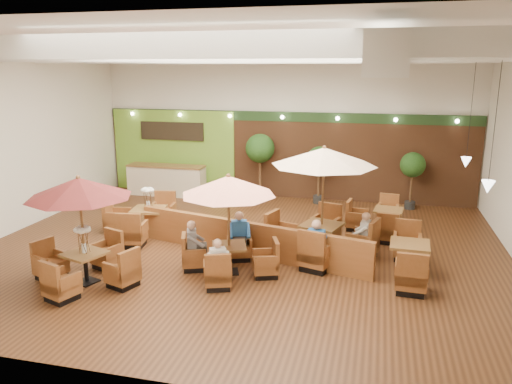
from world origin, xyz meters
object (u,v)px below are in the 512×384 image
(diner_3, at_px, (317,240))
(diner_4, at_px, (363,230))
(service_counter, at_px, (167,180))
(booth_divider, at_px, (247,239))
(diner_0, at_px, (217,257))
(table_0, at_px, (81,211))
(topiary_1, at_px, (319,161))
(topiary_0, at_px, (260,151))
(table_1, at_px, (229,206))
(table_5, at_px, (379,221))
(diner_1, at_px, (239,231))
(table_3, at_px, (140,219))
(table_2, at_px, (323,182))
(topiary_2, at_px, (413,167))
(table_4, at_px, (409,260))
(diner_2, at_px, (194,240))

(diner_3, relative_size, diner_4, 1.06)
(service_counter, relative_size, booth_divider, 0.45)
(diner_0, bearing_deg, table_0, 159.60)
(table_0, bearing_deg, topiary_1, 81.69)
(service_counter, height_order, table_0, table_0)
(topiary_0, relative_size, diner_4, 3.16)
(table_1, relative_size, topiary_0, 1.02)
(table_1, relative_size, diner_3, 3.05)
(table_5, xyz_separation_m, diner_3, (-1.45, -3.39, 0.43))
(diner_3, bearing_deg, topiary_1, 103.70)
(booth_divider, distance_m, diner_1, 0.43)
(table_3, xyz_separation_m, topiary_1, (4.66, 4.78, 1.09))
(table_3, bearing_deg, table_2, -13.54)
(booth_divider, bearing_deg, diner_3, -0.76)
(topiary_2, bearing_deg, diner_4, -105.46)
(service_counter, bearing_deg, diner_0, -58.98)
(table_0, distance_m, diner_3, 5.47)
(table_2, distance_m, diner_4, 1.60)
(service_counter, distance_m, table_4, 10.48)
(table_1, relative_size, table_4, 0.94)
(table_2, bearing_deg, diner_4, 16.95)
(table_0, bearing_deg, table_2, 50.69)
(table_4, distance_m, topiary_0, 7.99)
(topiary_0, relative_size, diner_3, 2.99)
(table_5, relative_size, topiary_1, 1.20)
(table_1, bearing_deg, table_2, 20.82)
(table_3, xyz_separation_m, diner_0, (3.38, -3.01, 0.26))
(table_2, bearing_deg, booth_divider, -145.84)
(booth_divider, height_order, topiary_2, topiary_2)
(diner_0, bearing_deg, topiary_2, 31.31)
(topiary_2, bearing_deg, table_3, -148.71)
(table_1, height_order, diner_3, table_1)
(diner_0, xyz_separation_m, diner_3, (1.99, 1.56, 0.04))
(service_counter, bearing_deg, booth_divider, -49.69)
(table_4, height_order, table_5, table_4)
(table_3, bearing_deg, topiary_1, 36.38)
(diner_3, bearing_deg, table_2, 97.16)
(table_1, distance_m, diner_4, 3.63)
(topiary_1, relative_size, diner_4, 2.67)
(table_2, xyz_separation_m, table_4, (2.16, -0.83, -1.57))
(table_4, xyz_separation_m, topiary_2, (0.33, 6.01, 1.11))
(service_counter, relative_size, table_4, 1.12)
(topiary_1, relative_size, diner_1, 2.59)
(service_counter, xyz_separation_m, table_3, (1.19, -4.58, -0.12))
(topiary_1, height_order, topiary_2, topiary_1)
(diner_1, bearing_deg, booth_divider, -136.30)
(diner_1, bearing_deg, table_2, -176.33)
(diner_2, bearing_deg, table_1, 69.72)
(table_0, distance_m, table_3, 3.69)
(table_3, xyz_separation_m, diner_2, (2.49, -2.13, 0.29))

